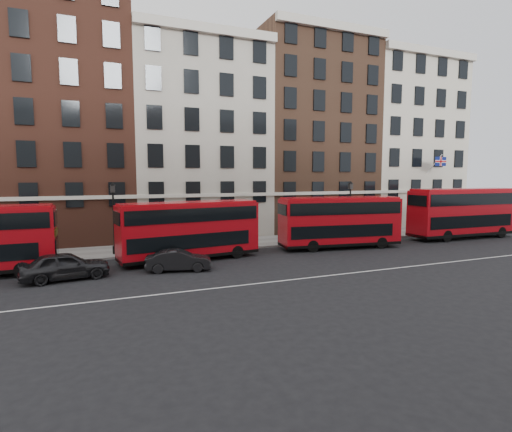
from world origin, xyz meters
name	(u,v)px	position (x,y,z in m)	size (l,w,h in m)	color
ground	(269,273)	(0.00, 0.00, 0.00)	(120.00, 120.00, 0.00)	black
pavement	(219,244)	(0.00, 10.50, 0.07)	(80.00, 5.00, 0.15)	gray
kerb	(228,249)	(0.00, 8.00, 0.08)	(80.00, 0.30, 0.16)	gray
road_centre_line	(284,281)	(0.00, -2.00, 0.01)	(70.00, 0.12, 0.01)	white
building_terrace	(193,133)	(-0.31, 17.88, 10.24)	(64.00, 11.95, 22.00)	#AFA998
bus_b	(189,229)	(-3.69, 5.44, 2.22)	(10.06, 3.66, 4.13)	#AF0911
bus_c	(340,221)	(8.78, 5.45, 2.26)	(10.24, 3.64, 4.21)	#AF0911
bus_d	(463,212)	(22.65, 5.44, 2.54)	(11.34, 3.02, 4.73)	#AF0911
car_rear	(65,266)	(-11.48, 2.98, 0.81)	(1.92, 4.76, 1.62)	#232326
car_front	(179,260)	(-5.04, 2.63, 0.67)	(1.41, 4.04, 1.33)	black
lamp_post_left	(114,215)	(-8.49, 9.14, 3.08)	(0.44, 0.44, 5.33)	black
lamp_post_right	(350,207)	(11.91, 8.42, 3.08)	(0.44, 0.44, 5.33)	black
traffic_light	(430,211)	(21.29, 8.16, 2.45)	(0.25, 0.45, 3.27)	black
iron_railings	(212,234)	(0.00, 12.70, 0.65)	(6.60, 0.06, 1.00)	black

